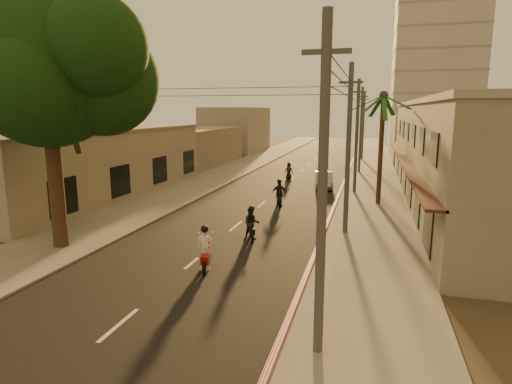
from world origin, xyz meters
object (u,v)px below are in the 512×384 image
(scooter_mid_a, at_px, (252,224))
(parked_car, at_px, (324,180))
(palm_tree, at_px, (383,102))
(scooter_far_a, at_px, (289,172))
(scooter_mid_b, at_px, (279,194))
(scooter_red, at_px, (205,250))
(broadleaf_tree, at_px, (55,68))

(scooter_mid_a, xyz_separation_m, parked_car, (1.96, 16.06, -0.15))
(palm_tree, xyz_separation_m, scooter_mid_a, (-6.42, -10.26, -6.32))
(palm_tree, distance_m, scooter_far_a, 13.89)
(scooter_mid_a, relative_size, scooter_mid_b, 0.94)
(palm_tree, bearing_deg, scooter_mid_a, -122.04)
(scooter_far_a, bearing_deg, parked_car, -54.55)
(scooter_far_a, bearing_deg, palm_tree, -60.27)
(scooter_mid_a, bearing_deg, scooter_red, -118.42)
(scooter_mid_a, bearing_deg, scooter_far_a, 75.50)
(broadleaf_tree, relative_size, scooter_mid_a, 6.69)
(scooter_red, xyz_separation_m, scooter_mid_a, (0.72, 4.64, -0.04))
(scooter_red, bearing_deg, parked_car, 65.32)
(scooter_mid_a, distance_m, scooter_far_a, 19.59)
(scooter_mid_a, bearing_deg, broadleaf_tree, -175.92)
(broadleaf_tree, xyz_separation_m, scooter_far_a, (6.44, 23.11, -7.69))
(scooter_mid_a, bearing_deg, scooter_mid_b, 72.34)
(broadleaf_tree, relative_size, parked_car, 2.84)
(parked_car, bearing_deg, scooter_far_a, 129.12)
(broadleaf_tree, distance_m, scooter_red, 10.72)
(broadleaf_tree, relative_size, palm_tree, 1.48)
(broadleaf_tree, xyz_separation_m, scooter_mid_b, (7.91, 11.70, -7.60))
(palm_tree, xyz_separation_m, scooter_far_a, (-8.18, 9.26, -6.36))
(palm_tree, height_order, scooter_mid_b, palm_tree)
(scooter_mid_b, bearing_deg, scooter_mid_a, -104.54)
(broadleaf_tree, xyz_separation_m, scooter_red, (7.48, -1.04, -7.61))
(parked_car, bearing_deg, palm_tree, -60.55)
(palm_tree, distance_m, scooter_mid_a, 13.65)
(scooter_mid_a, xyz_separation_m, scooter_far_a, (-1.76, 19.51, -0.04))
(palm_tree, height_order, scooter_red, palm_tree)
(broadleaf_tree, distance_m, scooter_far_a, 25.19)
(broadleaf_tree, distance_m, scooter_mid_b, 16.04)
(scooter_mid_a, relative_size, scooter_far_a, 1.04)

